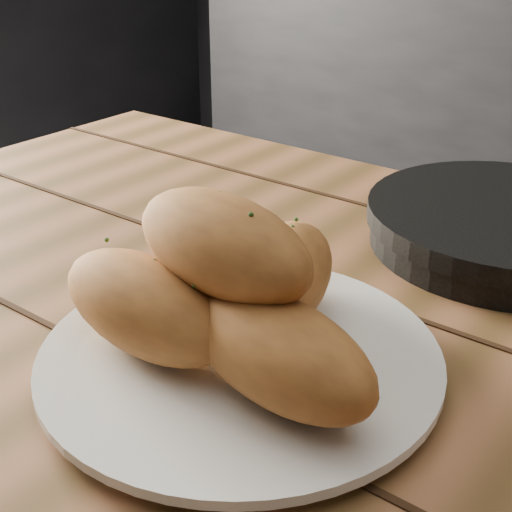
{
  "coord_description": "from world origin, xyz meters",
  "views": [
    {
      "loc": [
        0.38,
        -0.65,
        1.07
      ],
      "look_at": [
        0.1,
        -0.28,
        0.84
      ],
      "focal_mm": 50.0,
      "sensor_mm": 36.0,
      "label": 1
    }
  ],
  "objects_px": {
    "bread_rolls": "(230,293)",
    "skillet": "(511,227)",
    "table": "(374,486)",
    "plate": "(240,359)"
  },
  "relations": [
    {
      "from": "bread_rolls",
      "to": "plate",
      "type": "bearing_deg",
      "value": 30.96
    },
    {
      "from": "plate",
      "to": "bread_rolls",
      "type": "height_order",
      "value": "bread_rolls"
    },
    {
      "from": "skillet",
      "to": "plate",
      "type": "bearing_deg",
      "value": -104.1
    },
    {
      "from": "table",
      "to": "skillet",
      "type": "bearing_deg",
      "value": 92.27
    },
    {
      "from": "bread_rolls",
      "to": "skillet",
      "type": "bearing_deg",
      "value": 75.12
    },
    {
      "from": "table",
      "to": "bread_rolls",
      "type": "xyz_separation_m",
      "value": [
        -0.1,
        -0.05,
        0.17
      ]
    },
    {
      "from": "table",
      "to": "bread_rolls",
      "type": "height_order",
      "value": "bread_rolls"
    },
    {
      "from": "plate",
      "to": "bread_rolls",
      "type": "bearing_deg",
      "value": -149.04
    },
    {
      "from": "table",
      "to": "skillet",
      "type": "height_order",
      "value": "skillet"
    },
    {
      "from": "plate",
      "to": "skillet",
      "type": "relative_size",
      "value": 0.72
    }
  ]
}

